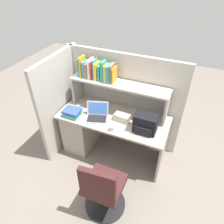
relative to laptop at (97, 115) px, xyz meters
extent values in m
plane|color=slate|center=(0.20, 0.11, -0.78)|extent=(8.00, 8.00, 0.00)
cube|color=#AAA093|center=(0.20, 0.11, -0.07)|extent=(1.60, 0.70, 0.03)
cube|color=#9D9388|center=(-0.35, 0.11, -0.43)|extent=(0.40, 0.64, 0.70)
cube|color=#9D9388|center=(0.98, 0.11, -0.43)|extent=(0.03, 0.64, 0.70)
cube|color=#B2ADA0|center=(0.20, 0.49, -0.01)|extent=(1.84, 0.05, 1.55)
cube|color=#B2ADA0|center=(-0.65, 0.06, -0.01)|extent=(0.05, 1.06, 1.55)
cube|color=#B3A99C|center=(-0.50, 0.31, 0.16)|extent=(0.03, 0.28, 0.42)
cube|color=#B3A99C|center=(0.90, 0.31, 0.16)|extent=(0.03, 0.28, 0.42)
cube|color=beige|center=(0.20, 0.31, 0.38)|extent=(1.44, 0.28, 0.03)
cube|color=teal|center=(-0.40, 0.32, 0.53)|extent=(0.02, 0.16, 0.26)
cube|color=orange|center=(-0.37, 0.32, 0.55)|extent=(0.03, 0.16, 0.29)
cube|color=teal|center=(-0.33, 0.31, 0.51)|extent=(0.04, 0.14, 0.23)
cube|color=olive|center=(-0.28, 0.31, 0.51)|extent=(0.04, 0.15, 0.22)
cube|color=white|center=(-0.23, 0.31, 0.54)|extent=(0.03, 0.16, 0.28)
cube|color=red|center=(-0.20, 0.31, 0.53)|extent=(0.02, 0.17, 0.26)
cube|color=teal|center=(-0.17, 0.32, 0.54)|extent=(0.03, 0.14, 0.28)
cube|color=yellow|center=(-0.13, 0.31, 0.52)|extent=(0.04, 0.16, 0.25)
cube|color=teal|center=(-0.08, 0.32, 0.51)|extent=(0.03, 0.15, 0.22)
cube|color=teal|center=(-0.03, 0.31, 0.54)|extent=(0.04, 0.13, 0.28)
cube|color=yellow|center=(0.01, 0.31, 0.52)|extent=(0.04, 0.13, 0.24)
cube|color=teal|center=(0.07, 0.30, 0.53)|extent=(0.04, 0.17, 0.25)
cube|color=olive|center=(0.10, 0.31, 0.53)|extent=(0.02, 0.17, 0.27)
cube|color=orange|center=(0.13, 0.31, 0.51)|extent=(0.02, 0.16, 0.22)
cube|color=#B7BABF|center=(0.01, -0.04, -0.04)|extent=(0.36, 0.31, 0.02)
cube|color=black|center=(0.02, -0.05, -0.03)|extent=(0.31, 0.25, 0.00)
cube|color=#B7BABF|center=(-0.02, 0.07, 0.07)|extent=(0.32, 0.16, 0.20)
cube|color=#3F72CC|center=(-0.02, 0.06, 0.07)|extent=(0.27, 0.13, 0.16)
cube|color=black|center=(0.70, 0.01, 0.08)|extent=(0.30, 0.20, 0.26)
cube|color=black|center=(0.70, -0.10, 0.02)|extent=(0.22, 0.04, 0.12)
cube|color=#7299C6|center=(-0.38, 0.08, -0.03)|extent=(0.06, 0.11, 0.03)
cylinder|color=white|center=(0.31, -0.17, -0.01)|extent=(0.08, 0.08, 0.08)
cube|color=#BFB299|center=(0.35, 0.09, 0.00)|extent=(0.23, 0.14, 0.10)
cube|color=teal|center=(-0.36, -0.11, -0.04)|extent=(0.22, 0.19, 0.03)
cube|color=green|center=(-0.36, -0.11, -0.01)|extent=(0.22, 0.19, 0.02)
cube|color=purple|center=(-0.35, -0.10, 0.01)|extent=(0.19, 0.19, 0.02)
cube|color=blue|center=(-0.35, -0.10, 0.04)|extent=(0.24, 0.19, 0.03)
cylinder|color=black|center=(0.47, -0.79, -0.76)|extent=(0.52, 0.52, 0.04)
cylinder|color=#262628|center=(0.47, -0.79, -0.54)|extent=(0.05, 0.05, 0.41)
cube|color=#3F1E1E|center=(0.47, -0.79, -0.33)|extent=(0.44, 0.44, 0.08)
cube|color=#3F1E1E|center=(0.49, -0.99, -0.07)|extent=(0.40, 0.09, 0.44)
camera|label=1|loc=(1.12, -2.08, 1.84)|focal=33.53mm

